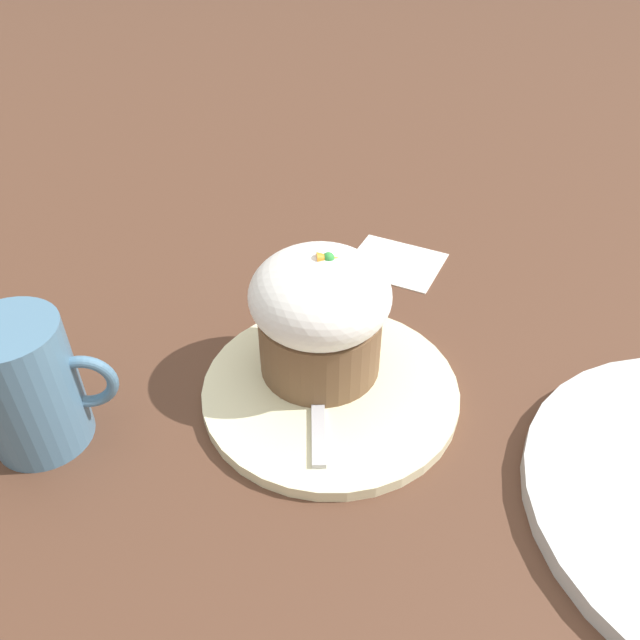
% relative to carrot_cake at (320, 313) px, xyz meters
% --- Properties ---
extents(ground_plane, '(4.00, 4.00, 0.00)m').
position_rel_carrot_cake_xyz_m(ground_plane, '(0.01, -0.02, -0.06)').
color(ground_plane, '#513323').
extents(dessert_plate, '(0.20, 0.20, 0.01)m').
position_rel_carrot_cake_xyz_m(dessert_plate, '(0.01, -0.02, -0.06)').
color(dessert_plate, beige).
rests_on(dessert_plate, ground_plane).
extents(carrot_cake, '(0.11, 0.11, 0.11)m').
position_rel_carrot_cake_xyz_m(carrot_cake, '(0.00, 0.00, 0.00)').
color(carrot_cake, brown).
rests_on(carrot_cake, dessert_plate).
extents(spoon, '(0.04, 0.11, 0.01)m').
position_rel_carrot_cake_xyz_m(spoon, '(-0.00, -0.03, -0.05)').
color(spoon, '#B7B7BC').
rests_on(spoon, dessert_plate).
extents(coffee_cup, '(0.10, 0.07, 0.10)m').
position_rel_carrot_cake_xyz_m(coffee_cup, '(-0.21, -0.05, -0.01)').
color(coffee_cup, teal).
rests_on(coffee_cup, ground_plane).
extents(paper_napkin, '(0.12, 0.11, 0.00)m').
position_rel_carrot_cake_xyz_m(paper_napkin, '(0.09, 0.16, -0.06)').
color(paper_napkin, white).
rests_on(paper_napkin, ground_plane).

